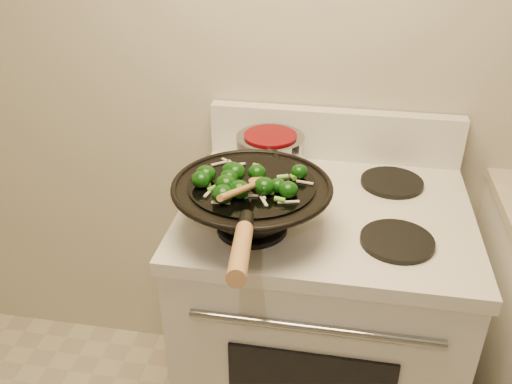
# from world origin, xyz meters

# --- Properties ---
(stove) EXTENTS (0.78, 0.67, 1.08)m
(stove) POSITION_xyz_m (-0.20, 1.17, 0.47)
(stove) COLOR white
(stove) RESTS_ON ground
(wok) EXTENTS (0.39, 0.65, 0.21)m
(wok) POSITION_xyz_m (-0.38, 1.02, 1.00)
(wok) COLOR black
(wok) RESTS_ON stove
(stirfry) EXTENTS (0.29, 0.24, 0.05)m
(stirfry) POSITION_xyz_m (-0.40, 1.00, 1.07)
(stirfry) COLOR #0A3208
(stirfry) RESTS_ON wok
(wooden_spoon) EXTENTS (0.08, 0.26, 0.10)m
(wooden_spoon) POSITION_xyz_m (-0.38, 0.95, 1.09)
(wooden_spoon) COLOR #A97542
(wooden_spoon) RESTS_ON wok
(saucepan) EXTENTS (0.20, 0.32, 0.12)m
(saucepan) POSITION_xyz_m (-0.38, 1.32, 0.99)
(saucepan) COLOR gray
(saucepan) RESTS_ON stove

